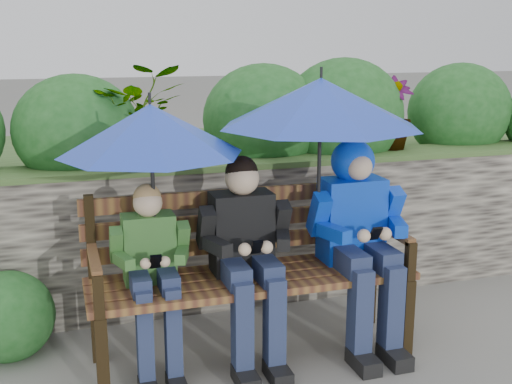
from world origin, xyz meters
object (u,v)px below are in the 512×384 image
object	(u,v)px
park_bench	(249,262)
boy_middle	(247,250)
boy_left	(152,268)
boy_right	(359,227)
umbrella_right	(321,103)
umbrella_left	(151,130)

from	to	relation	value
park_bench	boy_middle	distance (m)	0.15
boy_left	boy_right	xyz separation A→B (m)	(1.24, -0.01, 0.13)
umbrella_right	umbrella_left	bearing A→B (deg)	178.75
boy_left	boy_middle	world-z (taller)	boy_middle
boy_middle	umbrella_right	size ratio (longest dim) A/B	1.02
boy_left	boy_right	size ratio (longest dim) A/B	0.85
umbrella_right	park_bench	bearing A→B (deg)	172.60
boy_middle	umbrella_left	xyz separation A→B (m)	(-0.51, 0.06, 0.70)
park_bench	umbrella_right	bearing A→B (deg)	-7.40
umbrella_left	umbrella_right	distance (m)	0.97
park_bench	umbrella_left	bearing A→B (deg)	-176.62
boy_left	boy_right	world-z (taller)	boy_right
park_bench	boy_middle	world-z (taller)	boy_middle
boy_left	umbrella_right	world-z (taller)	umbrella_right
park_bench	umbrella_right	world-z (taller)	umbrella_right
umbrella_left	umbrella_right	world-z (taller)	umbrella_right
boy_left	boy_right	distance (m)	1.25
boy_right	umbrella_right	world-z (taller)	umbrella_right
umbrella_right	boy_right	bearing A→B (deg)	-7.60
park_bench	boy_right	world-z (taller)	boy_right
boy_middle	boy_right	bearing A→B (deg)	0.64
park_bench	boy_left	world-z (taller)	boy_left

